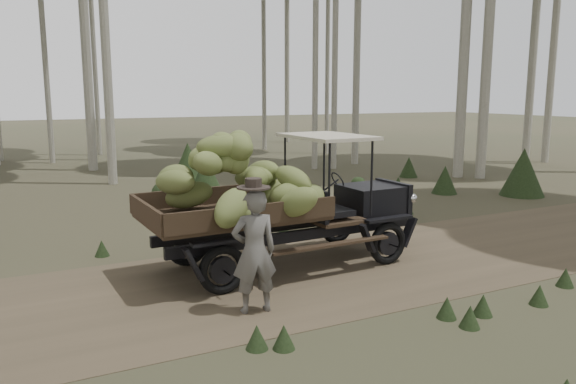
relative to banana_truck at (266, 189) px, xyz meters
The scene contains 5 objects.
ground 1.59m from the banana_truck, 138.80° to the right, with size 120.00×120.00×0.00m, color #473D2B.
dirt_track 1.59m from the banana_truck, 138.80° to the right, with size 70.00×4.00×0.01m, color brown.
banana_truck is the anchor object (origin of this frame).
farmer 1.93m from the banana_truck, 119.49° to the right, with size 0.67×0.51×1.85m.
undergrowth 0.89m from the banana_truck, 54.33° to the right, with size 21.79×21.54×1.39m.
Camera 1 is at (-3.20, -7.82, 2.97)m, focal length 35.00 mm.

